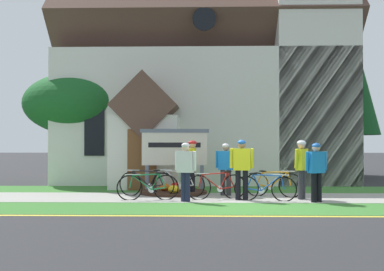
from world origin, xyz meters
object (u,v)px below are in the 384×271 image
object	(u,v)px
bicycle_yellow	(265,188)
roadside_conifer	(349,75)
bicycle_black	(147,184)
bicycle_blue	(273,184)
cyclist_in_white_jersey	(226,165)
bicycle_silver	(217,186)
cyclist_in_orange_jersey	(192,163)
bicycle_white	(148,187)
cyclist_in_yellow_jersey	(186,167)
bicycle_green	(178,184)
yard_deciduous_tree	(80,105)
cyclist_in_blue_jersey	(302,165)
church_sign	(175,150)
cyclist_in_green_jersey	(316,168)
cyclist_in_red_jersey	(242,165)

from	to	relation	value
bicycle_yellow	roadside_conifer	distance (m)	12.02
bicycle_black	roadside_conifer	bearing A→B (deg)	44.67
bicycle_blue	cyclist_in_white_jersey	world-z (taller)	cyclist_in_white_jersey
bicycle_silver	cyclist_in_orange_jersey	size ratio (longest dim) A/B	1.01
bicycle_silver	roadside_conifer	distance (m)	12.39
cyclist_in_orange_jersey	bicycle_yellow	bearing A→B (deg)	-36.96
bicycle_white	cyclist_in_yellow_jersey	bearing A→B (deg)	-18.83
bicycle_green	cyclist_in_yellow_jersey	distance (m)	1.49
bicycle_black	roadside_conifer	distance (m)	13.16
yard_deciduous_tree	cyclist_in_blue_jersey	bearing A→B (deg)	-36.03
church_sign	bicycle_black	world-z (taller)	church_sign
bicycle_white	bicycle_green	world-z (taller)	bicycle_green
cyclist_in_yellow_jersey	bicycle_silver	bearing A→B (deg)	35.39
cyclist_in_white_jersey	cyclist_in_orange_jersey	distance (m)	1.07
cyclist_in_blue_jersey	bicycle_yellow	bearing A→B (deg)	-160.78
bicycle_silver	cyclist_in_blue_jersey	world-z (taller)	cyclist_in_blue_jersey
cyclist_in_orange_jersey	roadside_conifer	world-z (taller)	roadside_conifer
bicycle_yellow	cyclist_in_green_jersey	bearing A→B (deg)	-13.11
yard_deciduous_tree	roadside_conifer	bearing A→B (deg)	16.35
church_sign	bicycle_silver	size ratio (longest dim) A/B	1.32
cyclist_in_green_jersey	cyclist_in_orange_jersey	bearing A→B (deg)	151.36
bicycle_green	bicycle_yellow	bearing A→B (deg)	-23.84
bicycle_black	cyclist_in_red_jersey	bearing A→B (deg)	-18.48
cyclist_in_red_jersey	yard_deciduous_tree	world-z (taller)	yard_deciduous_tree
cyclist_in_white_jersey	yard_deciduous_tree	xyz separation A→B (m)	(-5.82, 4.89, 2.30)
cyclist_in_blue_jersey	church_sign	bearing A→B (deg)	152.75
church_sign	cyclist_in_blue_jersey	bearing A→B (deg)	-27.25
bicycle_black	bicycle_yellow	bearing A→B (deg)	-17.24
cyclist_in_blue_jersey	yard_deciduous_tree	bearing A→B (deg)	143.97
roadside_conifer	cyclist_in_orange_jersey	bearing A→B (deg)	-132.07
bicycle_green	church_sign	bearing A→B (deg)	99.09
cyclist_in_yellow_jersey	cyclist_in_blue_jersey	world-z (taller)	cyclist_in_blue_jersey
bicycle_silver	yard_deciduous_tree	distance (m)	8.51
cyclist_in_orange_jersey	yard_deciduous_tree	bearing A→B (deg)	136.01
cyclist_in_red_jersey	yard_deciduous_tree	distance (m)	8.95
bicycle_white	cyclist_in_green_jersey	xyz separation A→B (m)	(4.64, -0.42, 0.56)
bicycle_black	yard_deciduous_tree	world-z (taller)	yard_deciduous_tree
church_sign	bicycle_green	size ratio (longest dim) A/B	1.40
bicycle_yellow	cyclist_in_white_jersey	size ratio (longest dim) A/B	1.07
bicycle_black	cyclist_in_blue_jersey	distance (m)	4.64
cyclist_in_white_jersey	cyclist_in_green_jersey	world-z (taller)	cyclist_in_green_jersey
yard_deciduous_tree	bicycle_green	bearing A→B (deg)	-49.28
church_sign	bicycle_green	xyz separation A→B (m)	(0.20, -1.24, -1.02)
bicycle_blue	bicycle_black	bearing A→B (deg)	179.88
cyclist_in_orange_jersey	cyclist_in_green_jersey	distance (m)	3.90
bicycle_black	cyclist_in_blue_jersey	world-z (taller)	cyclist_in_blue_jersey
church_sign	bicycle_white	bearing A→B (deg)	-105.27
bicycle_green	cyclist_in_blue_jersey	xyz separation A→B (m)	(3.58, -0.71, 0.61)
cyclist_in_green_jersey	cyclist_in_blue_jersey	distance (m)	0.75
cyclist_in_red_jersey	cyclist_in_green_jersey	xyz separation A→B (m)	(1.99, -0.44, -0.07)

